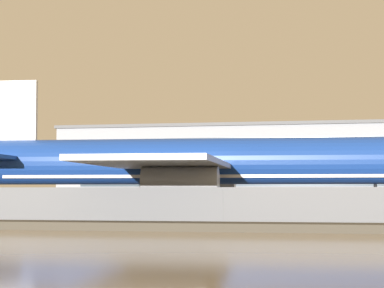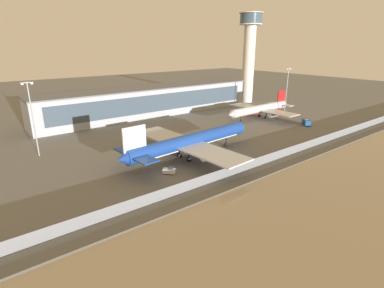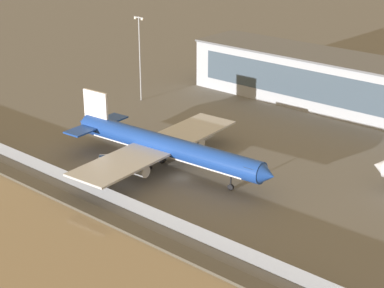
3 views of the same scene
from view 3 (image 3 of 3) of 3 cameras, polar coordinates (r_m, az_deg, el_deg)
name	(u,v)px [view 3 (image 3 of 3)]	position (r m, az deg, el deg)	size (l,w,h in m)	color
ground_plane	(181,177)	(122.72, -0.96, -2.99)	(500.00, 500.00, 0.00)	#66635E
shoreline_seawall	(100,215)	(109.79, -8.14, -6.23)	(320.00, 3.00, 0.50)	#474238
perimeter_fence	(120,200)	(111.93, -6.44, -4.95)	(280.00, 0.10, 2.64)	slate
cargo_jet_blue	(164,146)	(124.59, -2.55, -0.18)	(47.90, 41.65, 12.76)	#193D93
baggage_tug	(103,160)	(129.70, -7.95, -1.40)	(3.36, 3.42, 1.80)	white
apron_light_mast_apron_west	(140,54)	(164.97, -4.66, 7.95)	(3.20, 0.40, 21.80)	#93969B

